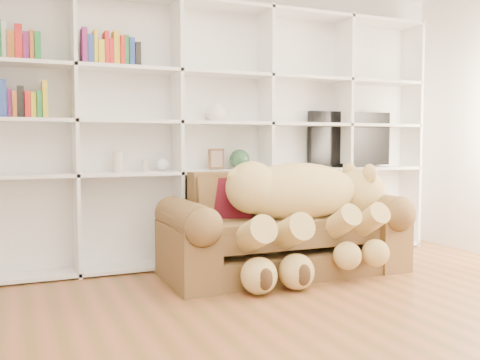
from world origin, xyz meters
name	(u,v)px	position (x,y,z in m)	size (l,w,h in m)	color
floor	(376,346)	(0.00, 0.00, 0.00)	(5.00, 5.00, 0.00)	brown
wall_back	(215,119)	(0.00, 2.50, 1.35)	(5.00, 0.02, 2.70)	silver
bookshelf	(196,122)	(-0.24, 2.36, 1.31)	(4.43, 0.35, 2.40)	white
sofa	(283,235)	(0.32, 1.70, 0.33)	(2.05, 0.89, 0.86)	brown
teddy_bear	(304,203)	(0.42, 1.53, 0.61)	(1.65, 0.88, 0.96)	#D8B96C
throw_pillow	(230,201)	(-0.11, 1.85, 0.63)	(0.37, 0.12, 0.37)	#500D1C
gift_box	(352,252)	(1.04, 1.72, 0.12)	(0.29, 0.27, 0.23)	red
tv	(350,140)	(1.44, 2.35, 1.15)	(0.97, 0.18, 0.57)	black
picture_frame	(216,159)	(-0.07, 2.30, 0.97)	(0.15, 0.03, 0.19)	#51341C
green_vase	(240,159)	(0.17, 2.30, 0.96)	(0.19, 0.19, 0.19)	#295134
figurine_tall	(118,162)	(-0.97, 2.30, 0.95)	(0.09, 0.09, 0.18)	beige
figurine_short	(145,166)	(-0.74, 2.30, 0.92)	(0.06, 0.06, 0.10)	beige
snow_globe	(162,164)	(-0.58, 2.30, 0.93)	(0.11, 0.11, 0.11)	white
shelf_vase	(216,111)	(-0.06, 2.30, 1.41)	(0.19, 0.19, 0.20)	silver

